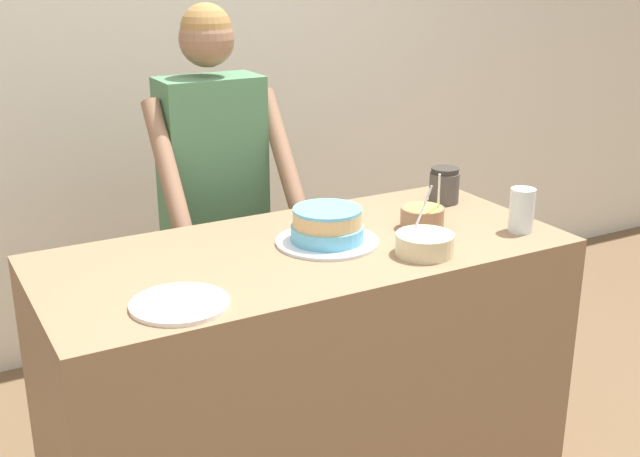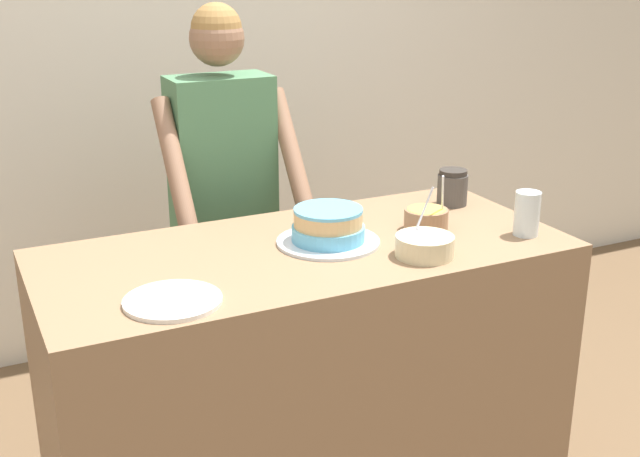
{
  "view_description": "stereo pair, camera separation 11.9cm",
  "coord_description": "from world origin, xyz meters",
  "px_view_note": "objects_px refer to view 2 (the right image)",
  "views": [
    {
      "loc": [
        -1.04,
        -1.61,
        1.77
      ],
      "look_at": [
        0.03,
        0.32,
        1.0
      ],
      "focal_mm": 45.0,
      "sensor_mm": 36.0,
      "label": 1
    },
    {
      "loc": [
        -0.93,
        -1.67,
        1.77
      ],
      "look_at": [
        0.03,
        0.32,
        1.0
      ],
      "focal_mm": 45.0,
      "sensor_mm": 36.0,
      "label": 2
    }
  ],
  "objects_px": {
    "person_baker": "(224,180)",
    "frosting_bowl_yellow": "(426,218)",
    "ceramic_plate": "(173,301)",
    "drinking_glass": "(527,213)",
    "stoneware_jar": "(452,187)",
    "cake": "(328,228)",
    "frosting_bowl_white": "(425,245)"
  },
  "relations": [
    {
      "from": "cake",
      "to": "frosting_bowl_white",
      "type": "relative_size",
      "value": 1.64
    },
    {
      "from": "drinking_glass",
      "to": "stoneware_jar",
      "type": "distance_m",
      "value": 0.36
    },
    {
      "from": "cake",
      "to": "stoneware_jar",
      "type": "distance_m",
      "value": 0.58
    },
    {
      "from": "frosting_bowl_yellow",
      "to": "frosting_bowl_white",
      "type": "bearing_deg",
      "value": -124.04
    },
    {
      "from": "person_baker",
      "to": "ceramic_plate",
      "type": "height_order",
      "value": "person_baker"
    },
    {
      "from": "person_baker",
      "to": "frosting_bowl_yellow",
      "type": "xyz_separation_m",
      "value": [
        0.43,
        -0.69,
        -0.0
      ]
    },
    {
      "from": "ceramic_plate",
      "to": "frosting_bowl_yellow",
      "type": "bearing_deg",
      "value": 12.35
    },
    {
      "from": "person_baker",
      "to": "frosting_bowl_yellow",
      "type": "bearing_deg",
      "value": -58.36
    },
    {
      "from": "person_baker",
      "to": "stoneware_jar",
      "type": "xyz_separation_m",
      "value": [
        0.66,
        -0.5,
        0.02
      ]
    },
    {
      "from": "cake",
      "to": "ceramic_plate",
      "type": "bearing_deg",
      "value": -158.19
    },
    {
      "from": "frosting_bowl_yellow",
      "to": "ceramic_plate",
      "type": "distance_m",
      "value": 0.89
    },
    {
      "from": "cake",
      "to": "frosting_bowl_yellow",
      "type": "height_order",
      "value": "frosting_bowl_yellow"
    },
    {
      "from": "frosting_bowl_white",
      "to": "stoneware_jar",
      "type": "relative_size",
      "value": 1.53
    },
    {
      "from": "ceramic_plate",
      "to": "stoneware_jar",
      "type": "xyz_separation_m",
      "value": [
        1.1,
        0.38,
        0.05
      ]
    },
    {
      "from": "frosting_bowl_white",
      "to": "stoneware_jar",
      "type": "xyz_separation_m",
      "value": [
        0.36,
        0.38,
        0.03
      ]
    },
    {
      "from": "cake",
      "to": "frosting_bowl_yellow",
      "type": "xyz_separation_m",
      "value": [
        0.33,
        -0.03,
        -0.01
      ]
    },
    {
      "from": "cake",
      "to": "frosting_bowl_white",
      "type": "height_order",
      "value": "frosting_bowl_white"
    },
    {
      "from": "frosting_bowl_white",
      "to": "frosting_bowl_yellow",
      "type": "xyz_separation_m",
      "value": [
        0.13,
        0.19,
        0.0
      ]
    },
    {
      "from": "person_baker",
      "to": "drinking_glass",
      "type": "height_order",
      "value": "person_baker"
    },
    {
      "from": "person_baker",
      "to": "stoneware_jar",
      "type": "bearing_deg",
      "value": -37.58
    },
    {
      "from": "frosting_bowl_white",
      "to": "stoneware_jar",
      "type": "bearing_deg",
      "value": 46.7
    },
    {
      "from": "drinking_glass",
      "to": "frosting_bowl_yellow",
      "type": "bearing_deg",
      "value": 145.92
    },
    {
      "from": "frosting_bowl_white",
      "to": "cake",
      "type": "bearing_deg",
      "value": 133.12
    },
    {
      "from": "ceramic_plate",
      "to": "stoneware_jar",
      "type": "height_order",
      "value": "stoneware_jar"
    },
    {
      "from": "frosting_bowl_yellow",
      "to": "ceramic_plate",
      "type": "height_order",
      "value": "frosting_bowl_yellow"
    },
    {
      "from": "drinking_glass",
      "to": "cake",
      "type": "bearing_deg",
      "value": 161.31
    },
    {
      "from": "person_baker",
      "to": "cake",
      "type": "distance_m",
      "value": 0.67
    },
    {
      "from": "drinking_glass",
      "to": "stoneware_jar",
      "type": "xyz_separation_m",
      "value": [
        -0.03,
        0.36,
        -0.01
      ]
    },
    {
      "from": "ceramic_plate",
      "to": "person_baker",
      "type": "bearing_deg",
      "value": 63.24
    },
    {
      "from": "cake",
      "to": "frosting_bowl_white",
      "type": "xyz_separation_m",
      "value": [
        0.2,
        -0.22,
        -0.01
      ]
    },
    {
      "from": "person_baker",
      "to": "cake",
      "type": "bearing_deg",
      "value": -81.79
    },
    {
      "from": "frosting_bowl_yellow",
      "to": "stoneware_jar",
      "type": "relative_size",
      "value": 1.53
    }
  ]
}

